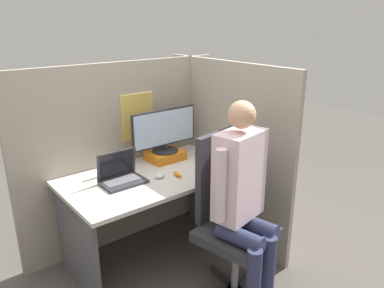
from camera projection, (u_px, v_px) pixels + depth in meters
ground_plane at (184, 279)px, 2.80m from camera, size 12.00×12.00×0.00m
cubicle_panel_back at (126, 154)px, 3.14m from camera, size 1.85×0.05×1.53m
cubicle_panel_right at (226, 152)px, 3.20m from camera, size 0.04×1.43×1.53m
desk at (153, 196)px, 2.91m from camera, size 1.35×0.77×0.72m
paper_box at (165, 155)px, 3.15m from camera, size 0.29×0.23×0.07m
monitor at (164, 130)px, 3.09m from camera, size 0.61×0.22×0.36m
laptop at (121, 176)px, 2.71m from camera, size 0.31×0.21×0.23m
mouse at (160, 176)px, 2.79m from camera, size 0.08×0.06×0.04m
stapler at (206, 155)px, 3.20m from camera, size 0.05×0.15×0.04m
carrot_toy at (179, 175)px, 2.80m from camera, size 0.04×0.12×0.04m
office_chair at (228, 213)px, 2.59m from camera, size 0.55×0.59×1.12m
person at (243, 192)px, 2.38m from camera, size 0.47×0.46×1.38m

